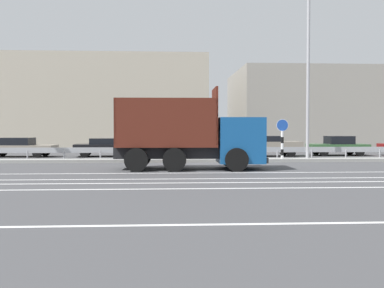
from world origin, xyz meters
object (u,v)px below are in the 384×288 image
Objects in this scene: street_lamp_1 at (309,62)px; parked_car_2 at (104,147)px; median_road_sign at (282,139)px; parked_car_3 at (179,146)px; parked_car_1 at (19,147)px; parked_car_4 at (268,146)px; parked_car_5 at (338,146)px; dump_truck at (206,142)px.

street_lamp_1 is 14.34m from parked_car_2.
street_lamp_1 reaches higher than parked_car_2.
median_road_sign is at bearing 59.16° from parked_car_2.
street_lamp_1 is at bearing -125.24° from parked_car_3.
parked_car_1 is 1.10× the size of parked_car_4.
parked_car_5 is at bearing -88.21° from parked_car_3.
parked_car_2 is 5.09m from parked_car_3.
median_road_sign is 0.50× the size of parked_car_1.
parked_car_1 is at bearing -128.75° from dump_truck.
dump_truck is 14.36m from parked_car_5.
parked_car_2 is 11.13m from parked_car_4.
median_road_sign reaches higher than parked_car_3.
parked_car_1 is at bearing -93.18° from parked_car_4.
parked_car_3 is 11.16m from parked_car_5.
parked_car_2 is at bearing 156.97° from street_lamp_1.
parked_car_1 reaches higher than parked_car_2.
dump_truck is 1.69× the size of parked_car_2.
dump_truck reaches higher than median_road_sign.
median_road_sign is 0.59× the size of parked_car_2.
street_lamp_1 reaches higher than median_road_sign.
parked_car_2 is at bearing 94.33° from parked_car_3.
dump_truck is at bearing 135.89° from parked_car_5.
parked_car_4 reaches higher than parked_car_5.
parked_car_2 is (-6.08, 9.88, -0.64)m from dump_truck.
parked_car_2 is at bearing -147.26° from dump_truck.
parked_car_3 reaches higher than parked_car_5.
parked_car_1 is 10.72m from parked_car_3.
street_lamp_1 reaches higher than parked_car_5.
parked_car_4 is at bearing 92.14° from parked_car_1.
parked_car_2 is at bearing -94.21° from parked_car_4.
street_lamp_1 reaches higher than parked_car_1.
median_road_sign is at bearing 136.78° from parked_car_5.
parked_car_1 is at bearing -93.77° from parked_car_2.
parked_car_3 is (10.72, 0.32, 0.05)m from parked_car_1.
parked_car_4 is 1.09× the size of parked_car_5.
dump_truck reaches higher than parked_car_4.
street_lamp_1 is 19.38m from parked_car_1.
street_lamp_1 is 2.18× the size of parked_car_1.
street_lamp_1 is (6.28, 4.63, 4.42)m from dump_truck.
street_lamp_1 reaches higher than parked_car_4.
parked_car_4 is at bearing 86.72° from median_road_sign.
dump_truck is 8.96m from street_lamp_1.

